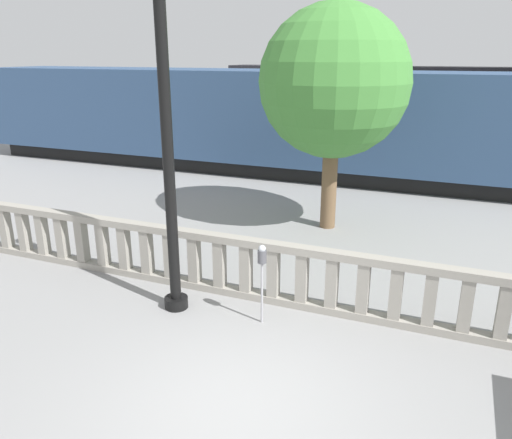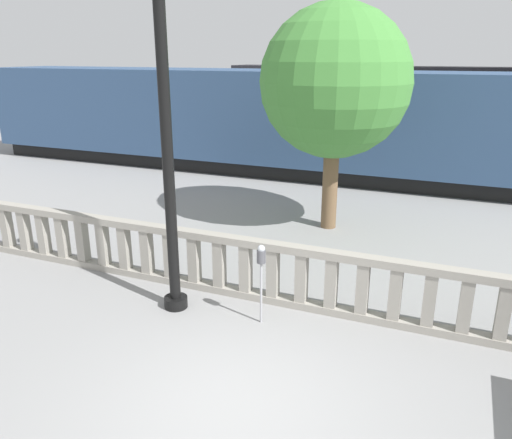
{
  "view_description": "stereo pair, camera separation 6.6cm",
  "coord_description": "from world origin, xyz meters",
  "px_view_note": "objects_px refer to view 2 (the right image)",
  "views": [
    {
      "loc": [
        2.28,
        -4.93,
        4.41
      ],
      "look_at": [
        -1.29,
        3.92,
        1.22
      ],
      "focal_mm": 35.0,
      "sensor_mm": 36.0,
      "label": 1
    },
    {
      "loc": [
        2.34,
        -4.9,
        4.41
      ],
      "look_at": [
        -1.29,
        3.92,
        1.22
      ],
      "focal_mm": 35.0,
      "sensor_mm": 36.0,
      "label": 2
    }
  ],
  "objects_px": {
    "lamppost": "(167,146)",
    "train_far": "(410,92)",
    "parking_meter": "(261,262)",
    "tree_left": "(335,83)",
    "train_near": "(277,120)"
  },
  "relations": [
    {
      "from": "train_far",
      "to": "parking_meter",
      "type": "bearing_deg",
      "value": -88.42
    },
    {
      "from": "lamppost",
      "to": "train_far",
      "type": "relative_size",
      "value": 0.24
    },
    {
      "from": "parking_meter",
      "to": "train_far",
      "type": "relative_size",
      "value": 0.06
    },
    {
      "from": "parking_meter",
      "to": "train_near",
      "type": "height_order",
      "value": "train_near"
    },
    {
      "from": "lamppost",
      "to": "tree_left",
      "type": "height_order",
      "value": "lamppost"
    },
    {
      "from": "parking_meter",
      "to": "train_near",
      "type": "relative_size",
      "value": 0.06
    },
    {
      "from": "lamppost",
      "to": "train_far",
      "type": "height_order",
      "value": "lamppost"
    },
    {
      "from": "parking_meter",
      "to": "tree_left",
      "type": "relative_size",
      "value": 0.25
    },
    {
      "from": "train_near",
      "to": "lamppost",
      "type": "bearing_deg",
      "value": -79.32
    },
    {
      "from": "lamppost",
      "to": "train_near",
      "type": "distance_m",
      "value": 11.17
    },
    {
      "from": "parking_meter",
      "to": "train_far",
      "type": "bearing_deg",
      "value": 91.58
    },
    {
      "from": "train_far",
      "to": "train_near",
      "type": "bearing_deg",
      "value": -98.98
    },
    {
      "from": "lamppost",
      "to": "train_near",
      "type": "height_order",
      "value": "lamppost"
    },
    {
      "from": "train_near",
      "to": "tree_left",
      "type": "relative_size",
      "value": 4.42
    },
    {
      "from": "train_far",
      "to": "tree_left",
      "type": "relative_size",
      "value": 4.48
    }
  ]
}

